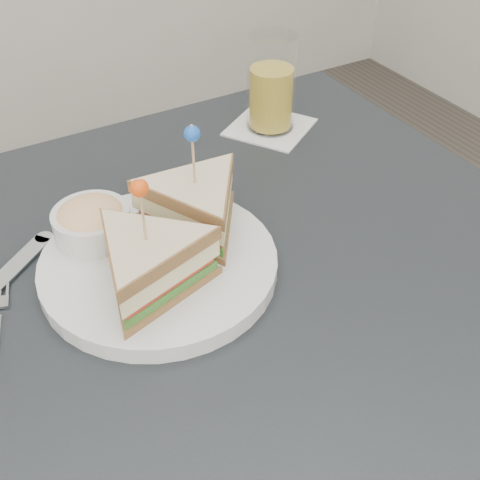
% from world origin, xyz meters
% --- Properties ---
extents(table, '(0.80, 0.80, 0.75)m').
position_xyz_m(table, '(0.00, 0.00, 0.67)').
color(table, black).
rests_on(table, ground).
extents(plate_meal, '(0.32, 0.31, 0.15)m').
position_xyz_m(plate_meal, '(-0.06, 0.06, 0.79)').
color(plate_meal, silver).
rests_on(plate_meal, table).
extents(drink_set, '(0.15, 0.15, 0.14)m').
position_xyz_m(drink_set, '(0.21, 0.27, 0.81)').
color(drink_set, silver).
rests_on(drink_set, table).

